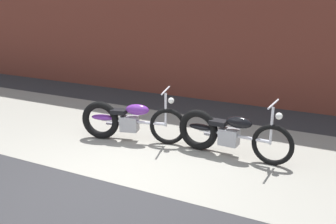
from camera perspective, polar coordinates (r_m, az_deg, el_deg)
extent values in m
plane|color=#2D2D30|center=(5.64, -8.85, -10.48)|extent=(80.00, 80.00, 0.00)
cube|color=gray|center=(7.00, -0.52, -4.64)|extent=(36.00, 3.50, 0.01)
torus|color=black|center=(6.82, -0.02, -2.20)|extent=(0.68, 0.24, 0.68)
torus|color=black|center=(7.20, -10.17, -1.22)|extent=(0.74, 0.30, 0.73)
cylinder|color=silver|center=(6.97, -5.24, -1.49)|extent=(1.21, 0.35, 0.06)
cube|color=#99999E|center=(7.01, -5.85, -1.75)|extent=(0.36, 0.29, 0.28)
ellipsoid|color=#6B2D93|center=(6.88, -4.66, 0.36)|extent=(0.47, 0.29, 0.20)
ellipsoid|color=#6B2D93|center=(7.16, -9.82, -0.80)|extent=(0.47, 0.28, 0.10)
cube|color=black|center=(7.01, -7.46, 0.07)|extent=(0.32, 0.26, 0.08)
cylinder|color=silver|center=(6.73, -0.35, 0.32)|extent=(0.05, 0.05, 0.62)
cylinder|color=silver|center=(6.64, -0.36, 3.29)|extent=(0.17, 0.57, 0.03)
sphere|color=white|center=(6.66, 0.48, 1.74)|extent=(0.11, 0.11, 0.11)
cylinder|color=silver|center=(7.25, -7.26, -1.84)|extent=(0.55, 0.19, 0.06)
torus|color=black|center=(6.21, 15.52, -4.82)|extent=(0.68, 0.11, 0.68)
torus|color=black|center=(6.60, 4.58, -2.70)|extent=(0.74, 0.16, 0.73)
cylinder|color=silver|center=(6.37, 9.89, -3.51)|extent=(1.24, 0.11, 0.06)
cube|color=#99999E|center=(6.41, 9.20, -3.73)|extent=(0.33, 0.23, 0.28)
ellipsoid|color=black|center=(6.26, 10.69, -1.58)|extent=(0.45, 0.21, 0.20)
ellipsoid|color=black|center=(6.56, 4.99, -2.27)|extent=(0.45, 0.20, 0.10)
cube|color=black|center=(6.40, 7.62, -1.59)|extent=(0.29, 0.21, 0.08)
cylinder|color=silver|center=(6.12, 15.39, -2.06)|extent=(0.05, 0.05, 0.62)
cylinder|color=silver|center=(6.01, 15.66, 1.18)|extent=(0.06, 0.58, 0.03)
sphere|color=white|center=(6.04, 16.44, -0.59)|extent=(0.11, 0.11, 0.11)
cylinder|color=silver|center=(6.65, 7.69, -3.63)|extent=(0.55, 0.09, 0.06)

